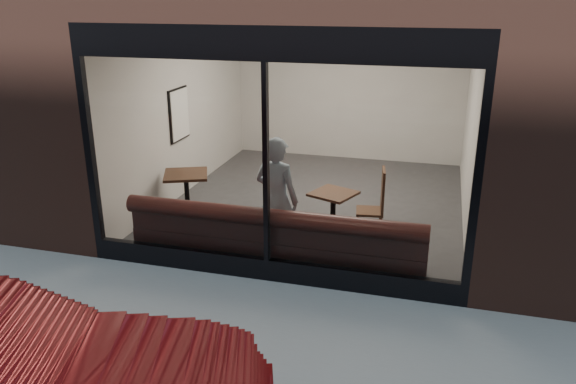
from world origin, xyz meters
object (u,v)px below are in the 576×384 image
(cafe_table_right, at_px, (333,194))
(banquette, at_px, (276,251))
(person, at_px, (277,199))
(cafe_table_left, at_px, (186,175))
(cafe_chair_right, at_px, (370,211))

(cafe_table_right, bearing_deg, banquette, -117.81)
(banquette, bearing_deg, person, 103.92)
(banquette, height_order, cafe_table_right, cafe_table_right)
(banquette, distance_m, person, 0.71)
(person, distance_m, cafe_table_right, 1.04)
(cafe_table_left, height_order, cafe_table_right, cafe_table_left)
(cafe_table_left, height_order, cafe_chair_right, cafe_table_left)
(banquette, xyz_separation_m, cafe_table_left, (-1.94, 1.34, 0.52))
(banquette, height_order, cafe_table_left, cafe_table_left)
(person, height_order, cafe_chair_right, person)
(cafe_chair_right, bearing_deg, banquette, 51.76)
(person, bearing_deg, cafe_table_left, -16.91)
(cafe_table_left, xyz_separation_m, cafe_table_right, (2.51, -0.27, 0.00))
(cafe_table_right, xyz_separation_m, cafe_chair_right, (0.46, 0.71, -0.50))
(cafe_table_left, bearing_deg, cafe_table_right, -6.06)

